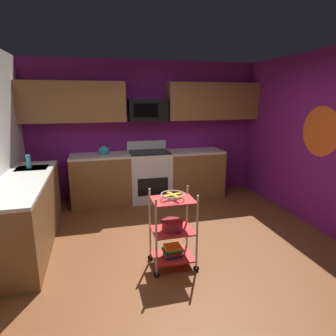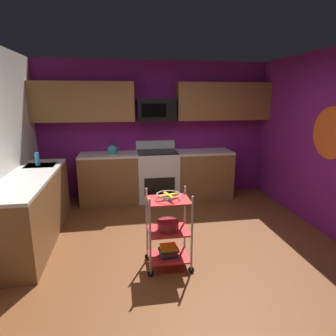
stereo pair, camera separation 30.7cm
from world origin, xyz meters
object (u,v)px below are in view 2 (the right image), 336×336
(fruit_bowl, at_px, (169,195))
(mixing_bowl_large, at_px, (168,225))
(rolling_cart, at_px, (169,231))
(microwave, at_px, (156,110))
(book_stack, at_px, (169,251))
(oven_range, at_px, (157,175))
(dish_soap_bottle, at_px, (37,159))
(kettle, at_px, (112,150))

(fruit_bowl, height_order, mixing_bowl_large, fruit_bowl)
(rolling_cart, bearing_deg, mixing_bowl_large, 180.00)
(microwave, xyz_separation_m, fruit_bowl, (-0.17, -2.43, -0.82))
(mixing_bowl_large, bearing_deg, microwave, 85.96)
(fruit_bowl, distance_m, book_stack, 0.68)
(microwave, bearing_deg, oven_range, -89.74)
(microwave, bearing_deg, rolling_cart, -93.92)
(oven_range, xyz_separation_m, book_stack, (-0.17, -2.32, -0.28))
(fruit_bowl, bearing_deg, book_stack, -116.57)
(fruit_bowl, bearing_deg, microwave, 86.08)
(book_stack, relative_size, dish_soap_bottle, 1.19)
(book_stack, bearing_deg, rolling_cart, 0.00)
(kettle, bearing_deg, microwave, 7.50)
(oven_range, height_order, microwave, microwave)
(microwave, bearing_deg, kettle, -172.50)
(dish_soap_bottle, bearing_deg, rolling_cart, -41.28)
(microwave, relative_size, rolling_cart, 0.77)
(mixing_bowl_large, bearing_deg, book_stack, 0.00)
(oven_range, distance_m, book_stack, 2.35)
(book_stack, bearing_deg, oven_range, 85.89)
(fruit_bowl, bearing_deg, kettle, 105.83)
(oven_range, height_order, rolling_cart, oven_range)
(mixing_bowl_large, distance_m, kettle, 2.46)
(microwave, height_order, kettle, microwave)
(rolling_cart, bearing_deg, fruit_bowl, 63.43)
(mixing_bowl_large, relative_size, dish_soap_bottle, 1.26)
(microwave, height_order, fruit_bowl, microwave)
(oven_range, relative_size, fruit_bowl, 4.04)
(microwave, distance_m, mixing_bowl_large, 2.71)
(microwave, relative_size, fruit_bowl, 2.57)
(fruit_bowl, height_order, kettle, kettle)
(oven_range, relative_size, book_stack, 4.64)
(fruit_bowl, height_order, dish_soap_bottle, dish_soap_bottle)
(microwave, xyz_separation_m, rolling_cart, (-0.17, -2.43, -1.25))
(oven_range, height_order, fruit_bowl, oven_range)
(mixing_bowl_large, bearing_deg, dish_soap_bottle, 138.63)
(fruit_bowl, xyz_separation_m, mixing_bowl_large, (-0.01, -0.00, -0.36))
(mixing_bowl_large, relative_size, kettle, 0.95)
(rolling_cart, relative_size, dish_soap_bottle, 4.57)
(oven_range, xyz_separation_m, rolling_cart, (-0.17, -2.32, -0.03))
(dish_soap_bottle, bearing_deg, microwave, 24.66)
(oven_range, xyz_separation_m, mixing_bowl_large, (-0.17, -2.32, 0.04))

